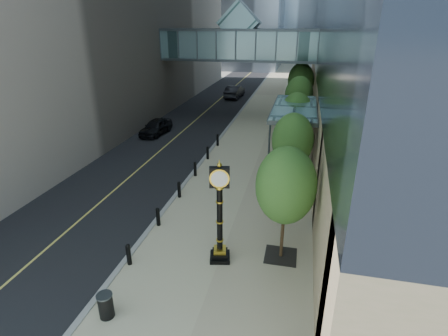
% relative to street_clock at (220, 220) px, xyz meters
% --- Properties ---
extents(ground, '(320.00, 320.00, 0.00)m').
position_rel_street_clock_xyz_m(ground, '(-1.01, -2.20, -2.04)').
color(ground, gray).
rests_on(ground, ground).
extents(road, '(8.00, 180.00, 0.02)m').
position_rel_street_clock_xyz_m(road, '(-8.01, 37.80, -2.03)').
color(road, black).
rests_on(road, ground).
extents(sidewalk, '(8.00, 180.00, 0.06)m').
position_rel_street_clock_xyz_m(sidewalk, '(-0.01, 37.80, -2.01)').
color(sidewalk, '#B4AC8B').
rests_on(sidewalk, ground).
extents(curb, '(0.25, 180.00, 0.07)m').
position_rel_street_clock_xyz_m(curb, '(-4.01, 37.80, -2.00)').
color(curb, gray).
rests_on(curb, ground).
extents(skywalk, '(17.00, 4.20, 5.80)m').
position_rel_street_clock_xyz_m(skywalk, '(-4.01, 25.80, 5.68)').
color(skywalk, slate).
rests_on(skywalk, ground).
extents(entrance_canopy, '(3.00, 8.00, 4.38)m').
position_rel_street_clock_xyz_m(entrance_canopy, '(2.47, 11.80, 2.16)').
color(entrance_canopy, '#383F44').
rests_on(entrance_canopy, ground).
extents(bollard_row, '(0.20, 16.20, 0.90)m').
position_rel_street_clock_xyz_m(bollard_row, '(-3.71, 6.80, -1.53)').
color(bollard_row, black).
rests_on(bollard_row, sidewalk).
extents(street_trees, '(2.77, 28.63, 5.69)m').
position_rel_street_clock_xyz_m(street_trees, '(2.59, 14.89, 1.54)').
color(street_trees, black).
rests_on(street_trees, sidewalk).
extents(street_clock, '(1.02, 1.02, 4.56)m').
position_rel_street_clock_xyz_m(street_clock, '(0.00, 0.00, 0.00)').
color(street_clock, black).
rests_on(street_clock, sidewalk).
extents(trash_bin, '(0.68, 0.68, 0.90)m').
position_rel_street_clock_xyz_m(trash_bin, '(-3.14, -4.03, -1.53)').
color(trash_bin, black).
rests_on(trash_bin, sidewalk).
extents(pedestrian, '(0.62, 0.46, 1.55)m').
position_rel_street_clock_xyz_m(pedestrian, '(3.49, 7.34, -1.20)').
color(pedestrian, '#B9B2A9').
rests_on(pedestrian, sidewalk).
extents(car_near, '(2.10, 4.34, 1.43)m').
position_rel_street_clock_xyz_m(car_near, '(-10.08, 16.81, -1.30)').
color(car_near, black).
rests_on(car_near, road).
extents(car_far, '(2.12, 5.20, 1.68)m').
position_rel_street_clock_xyz_m(car_far, '(-6.26, 35.15, -1.18)').
color(car_far, black).
rests_on(car_far, road).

